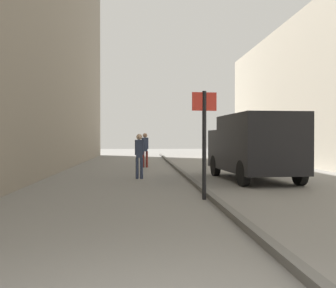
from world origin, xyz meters
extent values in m
plane|color=gray|center=(0.00, 12.00, 0.00)|extent=(80.00, 80.00, 0.00)
cube|color=#615F5B|center=(1.58, 12.00, 0.06)|extent=(0.16, 40.00, 0.12)
cylinder|color=maroon|center=(0.01, 17.27, 0.41)|extent=(0.12, 0.12, 0.81)
cylinder|color=maroon|center=(0.18, 17.29, 0.41)|extent=(0.12, 0.12, 0.81)
cube|color=#2D3851|center=(0.09, 17.28, 1.15)|extent=(0.24, 0.21, 0.69)
cylinder|color=#2D3851|center=(-0.03, 17.27, 1.21)|extent=(0.10, 0.10, 0.59)
cylinder|color=#2D3851|center=(0.22, 17.29, 1.21)|extent=(0.10, 0.10, 0.59)
sphere|color=#9E755B|center=(0.09, 17.28, 1.61)|extent=(0.22, 0.22, 0.22)
cylinder|color=#2D3851|center=(-0.26, 11.75, 0.38)|extent=(0.11, 0.11, 0.76)
cylinder|color=#2D3851|center=(-0.10, 11.73, 0.38)|extent=(0.11, 0.11, 0.76)
cube|color=#2D3851|center=(-0.18, 11.74, 1.09)|extent=(0.23, 0.20, 0.65)
cylinder|color=#2D3851|center=(-0.29, 11.75, 1.14)|extent=(0.09, 0.09, 0.55)
cylinder|color=#2D3851|center=(-0.06, 11.73, 1.14)|extent=(0.09, 0.09, 0.55)
sphere|color=tan|center=(-0.18, 11.74, 1.52)|extent=(0.21, 0.21, 0.21)
cube|color=black|center=(3.84, 10.36, 1.30)|extent=(2.25, 3.67, 1.93)
cube|color=black|center=(3.69, 12.82, 1.06)|extent=(2.11, 1.50, 1.45)
cube|color=black|center=(3.66, 13.30, 1.38)|extent=(1.71, 0.15, 0.64)
cylinder|color=black|center=(2.78, 12.62, 0.40)|extent=(0.27, 0.81, 0.80)
cylinder|color=black|center=(4.61, 12.74, 0.40)|extent=(0.27, 0.81, 0.80)
cylinder|color=black|center=(2.99, 9.23, 0.40)|extent=(0.27, 0.81, 0.80)
cylinder|color=black|center=(4.82, 9.34, 0.40)|extent=(0.27, 0.81, 0.80)
cylinder|color=black|center=(1.39, 6.73, 1.30)|extent=(0.10, 0.10, 2.60)
cube|color=red|center=(1.39, 6.73, 2.35)|extent=(0.60, 0.10, 0.44)
camera|label=1|loc=(-0.13, -2.70, 1.47)|focal=42.52mm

